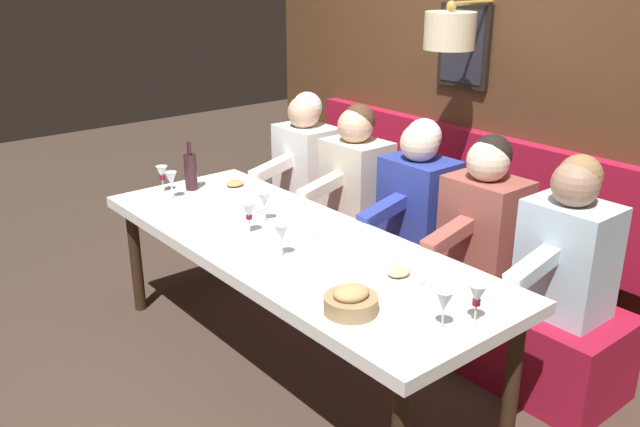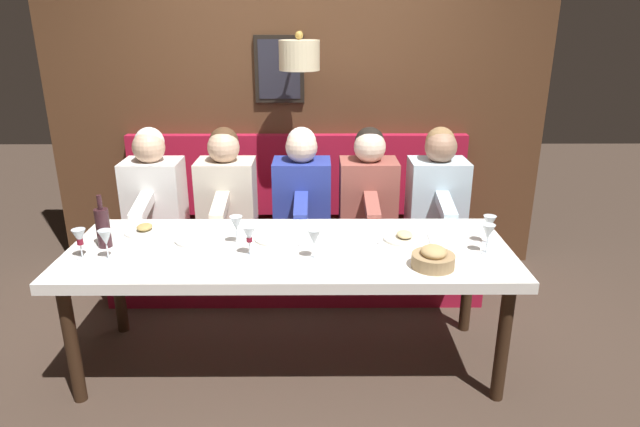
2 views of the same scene
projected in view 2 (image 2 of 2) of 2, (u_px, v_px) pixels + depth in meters
ground_plane at (292, 360)px, 3.30m from camera, size 12.00×12.00×0.00m
dining_table at (290, 258)px, 3.07m from camera, size 0.90×2.44×0.74m
banquette_bench at (296, 264)px, 4.06m from camera, size 0.52×2.64×0.45m
back_wall_panel at (297, 97)px, 4.22m from camera, size 0.59×3.84×2.90m
diner_nearest at (437, 188)px, 3.86m from camera, size 0.60×0.40×0.79m
diner_near at (368, 188)px, 3.86m from camera, size 0.60×0.40×0.79m
diner_middle at (302, 188)px, 3.86m from camera, size 0.60×0.40×0.79m
diner_far at (226, 188)px, 3.85m from camera, size 0.60×0.40×0.79m
diner_farthest at (153, 188)px, 3.85m from camera, size 0.60×0.40×0.79m
place_setting_0 at (404, 237)px, 3.15m from camera, size 0.24×0.32×0.05m
place_setting_1 at (276, 238)px, 3.15m from camera, size 0.24×0.32×0.01m
place_setting_2 at (145, 230)px, 3.26m from camera, size 0.24×0.31×0.05m
place_setting_3 at (196, 239)px, 3.14m from camera, size 0.24×0.31×0.01m
wine_glass_0 at (249, 235)px, 2.91m from camera, size 0.07×0.07×0.16m
wine_glass_1 at (488, 233)px, 2.94m from camera, size 0.07×0.07×0.16m
wine_glass_2 at (489, 224)px, 3.07m from camera, size 0.07×0.07×0.16m
wine_glass_3 at (79, 238)px, 2.87m from camera, size 0.07×0.07×0.16m
wine_glass_4 at (236, 224)px, 3.06m from camera, size 0.07×0.07×0.16m
wine_glass_5 at (106, 239)px, 2.86m from camera, size 0.07×0.07×0.16m
wine_glass_6 at (314, 238)px, 2.87m from camera, size 0.07×0.07×0.16m
wine_bottle at (103, 227)px, 3.02m from camera, size 0.08×0.08×0.30m
bread_bowl at (433, 258)px, 2.79m from camera, size 0.22×0.22×0.12m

